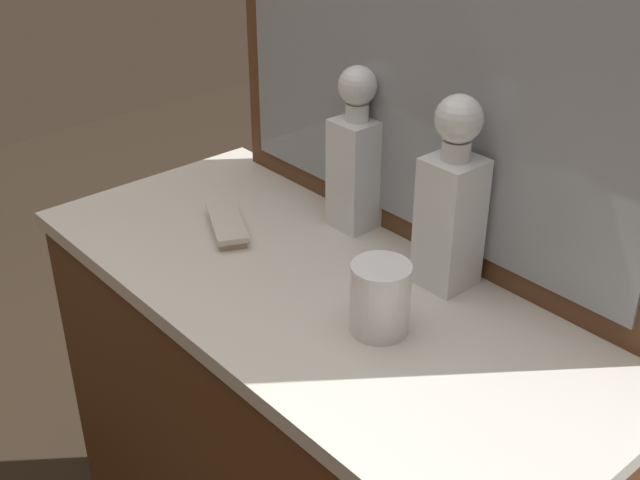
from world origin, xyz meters
TOP-DOWN VIEW (x-y plane):
  - dresser_mirror at (0.00, 0.22)m, footprint 0.91×0.03m
  - crystal_decanter_right at (-0.11, 0.18)m, footprint 0.07×0.07m
  - crystal_decanter_left at (0.12, 0.15)m, footprint 0.08×0.08m
  - crystal_tumbler_front at (0.15, -0.02)m, footprint 0.09×0.09m
  - silver_brush_right at (-0.24, -0.01)m, footprint 0.16×0.11m

SIDE VIEW (x-z plane):
  - silver_brush_right at x=-0.24m, z-range 0.86..0.89m
  - crystal_tumbler_front at x=0.15m, z-range 0.86..0.96m
  - crystal_decanter_right at x=-0.11m, z-range 0.83..1.12m
  - crystal_decanter_left at x=0.12m, z-range 0.83..1.14m
  - dresser_mirror at x=0.00m, z-range 0.86..1.45m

